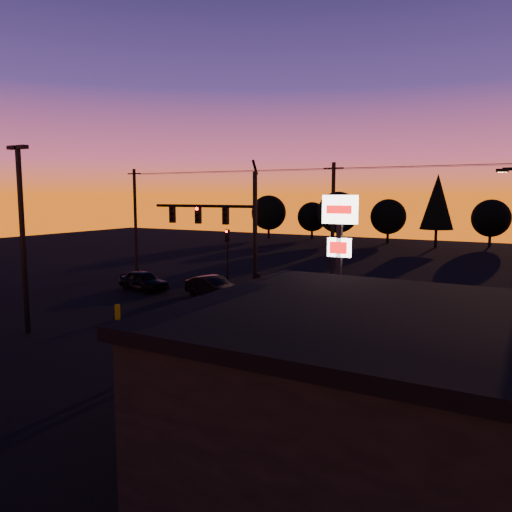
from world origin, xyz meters
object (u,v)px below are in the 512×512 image
(pylon_sign, at_px, (339,240))
(bollard, at_px, (118,312))
(parking_lot_light, at_px, (22,227))
(traffic_signal_mast, at_px, (229,230))
(car_mid, at_px, (213,287))
(secondary_signal, at_px, (227,250))
(car_right, at_px, (357,303))
(car_left, at_px, (144,280))
(suv_parked, at_px, (335,376))

(pylon_sign, xyz_separation_m, bollard, (-12.54, -0.37, -4.49))
(bollard, bearing_deg, parking_lot_light, -115.36)
(traffic_signal_mast, relative_size, car_mid, 1.99)
(traffic_signal_mast, height_order, secondary_signal, traffic_signal_mast)
(bollard, bearing_deg, traffic_signal_mast, 27.74)
(car_right, bearing_deg, car_left, -89.47)
(car_left, height_order, suv_parked, suv_parked)
(car_mid, bearing_deg, suv_parked, -117.02)
(bollard, distance_m, suv_parked, 14.74)
(bollard, height_order, suv_parked, suv_parked)
(car_right, height_order, suv_parked, car_right)
(pylon_sign, height_order, car_right, pylon_sign)
(traffic_signal_mast, distance_m, parking_lot_light, 10.19)
(car_right, bearing_deg, pylon_sign, 11.29)
(secondary_signal, height_order, bollard, secondary_signal)
(suv_parked, bearing_deg, bollard, 137.46)
(traffic_signal_mast, bearing_deg, bollard, -152.26)
(car_mid, relative_size, suv_parked, 0.81)
(pylon_sign, height_order, car_mid, pylon_sign)
(car_mid, bearing_deg, traffic_signal_mast, -122.50)
(secondary_signal, xyz_separation_m, suv_parked, (13.59, -14.55, -2.12))
(car_left, bearing_deg, parking_lot_light, -157.25)
(pylon_sign, bearing_deg, car_mid, 147.83)
(car_mid, bearing_deg, parking_lot_light, 179.78)
(secondary_signal, relative_size, car_left, 1.04)
(bollard, bearing_deg, secondary_signal, 87.00)
(car_mid, bearing_deg, bollard, -174.22)
(bollard, xyz_separation_m, suv_parked, (14.13, -4.20, 0.32))
(car_left, bearing_deg, car_right, -80.04)
(secondary_signal, height_order, car_left, secondary_signal)
(traffic_signal_mast, xyz_separation_m, bollard, (-5.44, -2.86, -4.52))
(secondary_signal, distance_m, suv_parked, 20.02)
(traffic_signal_mast, xyz_separation_m, parking_lot_light, (-7.40, -6.99, 0.33))
(suv_parked, bearing_deg, car_left, 122.66)
(traffic_signal_mast, distance_m, secondary_signal, 9.19)
(pylon_sign, bearing_deg, traffic_signal_mast, 160.64)
(secondary_signal, distance_m, car_mid, 3.66)
(traffic_signal_mast, relative_size, car_right, 1.62)
(car_mid, height_order, suv_parked, suv_parked)
(bollard, xyz_separation_m, car_left, (-4.57, 7.19, 0.29))
(parking_lot_light, relative_size, car_right, 1.72)
(traffic_signal_mast, relative_size, suv_parked, 1.61)
(car_left, bearing_deg, bollard, -137.82)
(car_mid, relative_size, car_right, 0.81)
(traffic_signal_mast, bearing_deg, pylon_sign, -19.36)
(traffic_signal_mast, distance_m, suv_parked, 11.95)
(secondary_signal, distance_m, parking_lot_light, 14.90)
(bollard, xyz_separation_m, car_mid, (1.24, 7.48, 0.29))
(car_mid, bearing_deg, car_right, -76.16)
(secondary_signal, relative_size, pylon_sign, 0.64)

